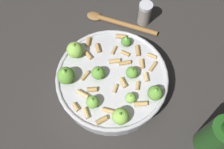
# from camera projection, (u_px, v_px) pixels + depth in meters

# --- Properties ---
(ground_plane) EXTENTS (2.40, 2.40, 0.00)m
(ground_plane) POSITION_uv_depth(u_px,v_px,m) (112.00, 86.00, 0.72)
(ground_plane) COLOR #2D2B28
(cooking_pan) EXTENTS (0.31, 0.31, 0.12)m
(cooking_pan) POSITION_uv_depth(u_px,v_px,m) (111.00, 80.00, 0.68)
(cooking_pan) COLOR #B7B7BC
(cooking_pan) RESTS_ON ground
(pepper_shaker) EXTENTS (0.04, 0.04, 0.08)m
(pepper_shaker) POSITION_uv_depth(u_px,v_px,m) (145.00, 13.00, 0.79)
(pepper_shaker) COLOR gray
(pepper_shaker) RESTS_ON ground
(olive_oil_bottle) EXTENTS (0.07, 0.07, 0.19)m
(olive_oil_bottle) POSITION_uv_depth(u_px,v_px,m) (217.00, 136.00, 0.58)
(olive_oil_bottle) COLOR #1E4C19
(olive_oil_bottle) RESTS_ON ground
(wooden_spoon) EXTENTS (0.23, 0.15, 0.02)m
(wooden_spoon) POSITION_uv_depth(u_px,v_px,m) (117.00, 22.00, 0.82)
(wooden_spoon) COLOR olive
(wooden_spoon) RESTS_ON ground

